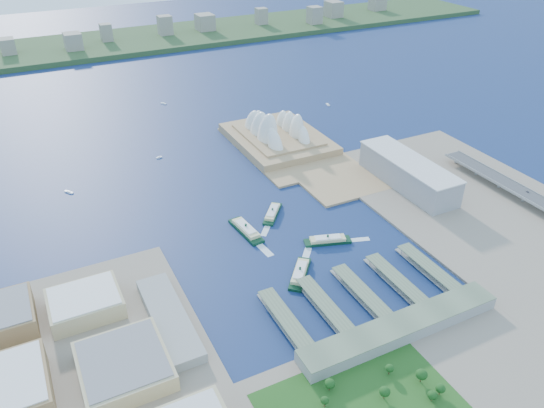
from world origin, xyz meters
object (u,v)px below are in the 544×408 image
ferry_a (246,228)px  car_c (528,192)px  opera_house (278,124)px  ferry_c (300,271)px  ferry_b (272,212)px  toaster_building (408,173)px  ferry_d (328,239)px

ferry_a → car_c: bearing=-21.6°
opera_house → ferry_c: (-128.26, -300.35, -26.88)m
ferry_a → ferry_b: (44.20, 19.45, -0.86)m
opera_house → ferry_c: opera_house is taller
toaster_building → ferry_d: (-161.83, -63.12, -15.49)m
ferry_d → ferry_c: bearing=141.2°
toaster_building → ferry_a: 236.11m
opera_house → car_c: opera_house is taller
ferry_c → ferry_b: bearing=-62.5°
ferry_c → car_c: size_ratio=12.11×
ferry_d → ferry_a: bearing=68.6°
opera_house → ferry_a: bearing=-125.6°
ferry_d → ferry_b: bearing=38.1°
ferry_a → ferry_b: 48.30m
opera_house → ferry_d: size_ratio=3.39×
opera_house → ferry_d: bearing=-105.3°
ferry_a → ferry_d: bearing=-44.9°
toaster_building → ferry_b: bearing=175.1°
opera_house → ferry_d: opera_house is taller
ferry_c → ferry_d: ferry_c is taller
ferry_a → ferry_c: bearing=-85.6°
opera_house → ferry_a: 251.25m
ferry_b → ferry_d: 84.85m
toaster_building → ferry_a: toaster_building is taller
opera_house → ferry_c: bearing=-113.1°
ferry_a → ferry_b: ferry_a is taller
toaster_building → ferry_c: bearing=-155.3°
ferry_b → ferry_c: ferry_c is taller
ferry_a → ferry_c: 98.86m
car_c → ferry_a: bearing=164.2°
opera_house → ferry_b: opera_house is taller
opera_house → ferry_d: 274.08m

